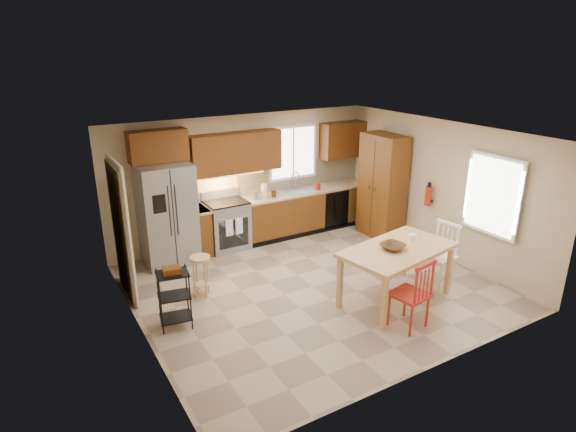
{
  "coord_description": "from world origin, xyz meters",
  "views": [
    {
      "loc": [
        -3.91,
        -5.85,
        3.75
      ],
      "look_at": [
        -0.24,
        0.4,
        1.15
      ],
      "focal_mm": 30.0,
      "sensor_mm": 36.0,
      "label": 1
    }
  ],
  "objects_px": {
    "range_stove": "(227,226)",
    "fire_extinguisher": "(428,196)",
    "refrigerator": "(167,215)",
    "soap_bottle": "(318,185)",
    "chair_white": "(438,255)",
    "pantry": "(382,186)",
    "table_jar": "(412,239)",
    "bar_stool": "(201,276)",
    "table_bowl": "(392,250)",
    "dining_table": "(396,275)",
    "chair_red": "(410,293)",
    "utility_cart": "(174,299)"
  },
  "relations": [
    {
      "from": "refrigerator",
      "to": "pantry",
      "type": "bearing_deg",
      "value": -12.62
    },
    {
      "from": "refrigerator",
      "to": "table_jar",
      "type": "height_order",
      "value": "refrigerator"
    },
    {
      "from": "dining_table",
      "to": "chair_red",
      "type": "bearing_deg",
      "value": -128.56
    },
    {
      "from": "refrigerator",
      "to": "utility_cart",
      "type": "distance_m",
      "value": 2.26
    },
    {
      "from": "utility_cart",
      "to": "chair_white",
      "type": "bearing_deg",
      "value": -2.66
    },
    {
      "from": "soap_bottle",
      "to": "table_jar",
      "type": "distance_m",
      "value": 2.99
    },
    {
      "from": "fire_extinguisher",
      "to": "refrigerator",
      "type": "bearing_deg",
      "value": 155.48
    },
    {
      "from": "table_jar",
      "to": "pantry",
      "type": "bearing_deg",
      "value": 60.31
    },
    {
      "from": "dining_table",
      "to": "bar_stool",
      "type": "height_order",
      "value": "dining_table"
    },
    {
      "from": "pantry",
      "to": "table_bowl",
      "type": "xyz_separation_m",
      "value": [
        -1.68,
        -2.19,
        -0.18
      ]
    },
    {
      "from": "soap_bottle",
      "to": "utility_cart",
      "type": "relative_size",
      "value": 0.22
    },
    {
      "from": "pantry",
      "to": "chair_red",
      "type": "height_order",
      "value": "pantry"
    },
    {
      "from": "pantry",
      "to": "table_bowl",
      "type": "height_order",
      "value": "pantry"
    },
    {
      "from": "pantry",
      "to": "utility_cart",
      "type": "xyz_separation_m",
      "value": [
        -4.73,
        -1.21,
        -0.62
      ]
    },
    {
      "from": "dining_table",
      "to": "bar_stool",
      "type": "bearing_deg",
      "value": 136.4
    },
    {
      "from": "refrigerator",
      "to": "table_bowl",
      "type": "height_order",
      "value": "refrigerator"
    },
    {
      "from": "fire_extinguisher",
      "to": "dining_table",
      "type": "xyz_separation_m",
      "value": [
        -1.77,
        -1.14,
        -0.67
      ]
    },
    {
      "from": "soap_bottle",
      "to": "table_jar",
      "type": "height_order",
      "value": "soap_bottle"
    },
    {
      "from": "pantry",
      "to": "bar_stool",
      "type": "height_order",
      "value": "pantry"
    },
    {
      "from": "refrigerator",
      "to": "table_jar",
      "type": "xyz_separation_m",
      "value": [
        2.94,
        -3.01,
        -0.01
      ]
    },
    {
      "from": "range_stove",
      "to": "fire_extinguisher",
      "type": "bearing_deg",
      "value": -32.62
    },
    {
      "from": "refrigerator",
      "to": "soap_bottle",
      "type": "bearing_deg",
      "value": -0.45
    },
    {
      "from": "fire_extinguisher",
      "to": "bar_stool",
      "type": "relative_size",
      "value": 0.55
    },
    {
      "from": "soap_bottle",
      "to": "chair_white",
      "type": "height_order",
      "value": "soap_bottle"
    },
    {
      "from": "dining_table",
      "to": "chair_white",
      "type": "relative_size",
      "value": 1.7
    },
    {
      "from": "chair_red",
      "to": "table_jar",
      "type": "bearing_deg",
      "value": 35.69
    },
    {
      "from": "dining_table",
      "to": "chair_white",
      "type": "height_order",
      "value": "chair_white"
    },
    {
      "from": "refrigerator",
      "to": "pantry",
      "type": "distance_m",
      "value": 4.23
    },
    {
      "from": "chair_red",
      "to": "soap_bottle",
      "type": "bearing_deg",
      "value": 65.18
    },
    {
      "from": "chair_white",
      "to": "pantry",
      "type": "bearing_deg",
      "value": -26.45
    },
    {
      "from": "soap_bottle",
      "to": "chair_white",
      "type": "bearing_deg",
      "value": -83.85
    },
    {
      "from": "fire_extinguisher",
      "to": "dining_table",
      "type": "distance_m",
      "value": 2.21
    },
    {
      "from": "pantry",
      "to": "soap_bottle",
      "type": "bearing_deg",
      "value": 136.55
    },
    {
      "from": "refrigerator",
      "to": "bar_stool",
      "type": "xyz_separation_m",
      "value": [
        0.04,
        -1.46,
        -0.58
      ]
    },
    {
      "from": "table_bowl",
      "to": "fire_extinguisher",
      "type": "bearing_deg",
      "value": 31.25
    },
    {
      "from": "refrigerator",
      "to": "table_jar",
      "type": "relative_size",
      "value": 10.74
    },
    {
      "from": "chair_white",
      "to": "bar_stool",
      "type": "bearing_deg",
      "value": 54.88
    },
    {
      "from": "pantry",
      "to": "bar_stool",
      "type": "xyz_separation_m",
      "value": [
        -4.09,
        -0.53,
        -0.72
      ]
    },
    {
      "from": "range_stove",
      "to": "table_jar",
      "type": "distance_m",
      "value": 3.58
    },
    {
      "from": "pantry",
      "to": "fire_extinguisher",
      "type": "height_order",
      "value": "pantry"
    },
    {
      "from": "dining_table",
      "to": "chair_white",
      "type": "distance_m",
      "value": 0.96
    },
    {
      "from": "pantry",
      "to": "table_bowl",
      "type": "relative_size",
      "value": 5.89
    },
    {
      "from": "table_jar",
      "to": "bar_stool",
      "type": "distance_m",
      "value": 3.34
    },
    {
      "from": "chair_red",
      "to": "utility_cart",
      "type": "relative_size",
      "value": 1.19
    },
    {
      "from": "soap_bottle",
      "to": "bar_stool",
      "type": "distance_m",
      "value": 3.52
    },
    {
      "from": "bar_stool",
      "to": "soap_bottle",
      "type": "bearing_deg",
      "value": 29.12
    },
    {
      "from": "chair_white",
      "to": "table_bowl",
      "type": "xyz_separation_m",
      "value": [
        -1.06,
        -0.05,
        0.35
      ]
    },
    {
      "from": "chair_red",
      "to": "bar_stool",
      "type": "distance_m",
      "value": 3.17
    },
    {
      "from": "chair_white",
      "to": "utility_cart",
      "type": "bearing_deg",
      "value": 66.9
    },
    {
      "from": "chair_white",
      "to": "table_jar",
      "type": "height_order",
      "value": "chair_white"
    }
  ]
}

